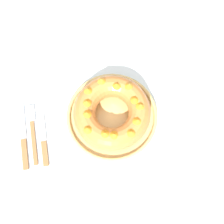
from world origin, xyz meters
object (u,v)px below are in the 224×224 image
(napkin, at_px, (202,118))
(cake_knife, at_px, (44,142))
(serving_dish, at_px, (112,116))
(fork, at_px, (33,130))
(bundt_cake, at_px, (112,112))
(serving_knife, at_px, (24,140))

(napkin, bearing_deg, cake_knife, 178.31)
(serving_dish, xyz_separation_m, fork, (-0.25, 0.01, -0.01))
(serving_dish, relative_size, fork, 1.48)
(bundt_cake, relative_size, napkin, 1.32)
(cake_knife, bearing_deg, bundt_cake, 9.72)
(fork, distance_m, napkin, 0.53)
(bundt_cake, height_order, serving_knife, bundt_cake)
(fork, xyz_separation_m, napkin, (0.53, -0.06, -0.00))
(serving_knife, height_order, napkin, serving_knife)
(serving_dish, bearing_deg, serving_knife, -175.11)
(serving_dish, xyz_separation_m, napkin, (0.28, -0.06, -0.01))
(bundt_cake, distance_m, fork, 0.26)
(bundt_cake, xyz_separation_m, napkin, (0.28, -0.06, -0.06))
(bundt_cake, xyz_separation_m, serving_knife, (-0.28, -0.02, -0.06))
(serving_dish, xyz_separation_m, bundt_cake, (0.00, 0.00, 0.05))
(serving_dish, height_order, cake_knife, serving_dish)
(bundt_cake, distance_m, napkin, 0.29)
(serving_knife, distance_m, cake_knife, 0.06)
(serving_knife, distance_m, napkin, 0.56)
(napkin, bearing_deg, serving_knife, 176.76)
(cake_knife, height_order, napkin, cake_knife)
(fork, xyz_separation_m, serving_knife, (-0.03, -0.03, 0.00))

